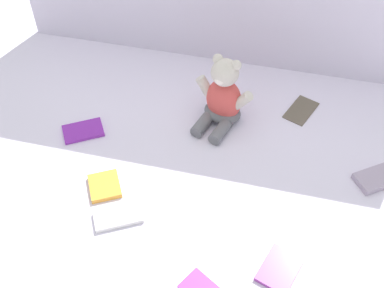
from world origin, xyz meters
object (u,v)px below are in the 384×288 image
at_px(teddy_bear, 223,98).
at_px(book_case_5, 279,270).
at_px(book_case_0, 301,110).
at_px(book_case_6, 83,131).
at_px(book_case_2, 376,179).
at_px(book_case_4, 118,217).
at_px(book_case_3, 105,186).

bearing_deg(teddy_bear, book_case_5, -47.52).
xyz_separation_m(book_case_0, book_case_6, (-0.68, -0.27, 0.00)).
xyz_separation_m(teddy_bear, book_case_5, (0.25, -0.51, -0.08)).
relative_size(teddy_bear, book_case_6, 1.91).
relative_size(book_case_5, book_case_6, 0.92).
xyz_separation_m(book_case_0, book_case_5, (-0.00, -0.61, 0.00)).
relative_size(teddy_bear, book_case_2, 2.04).
bearing_deg(teddy_bear, book_case_4, -97.56).
distance_m(book_case_5, book_case_6, 0.76).
height_order(teddy_bear, book_case_5, teddy_bear).
distance_m(book_case_3, book_case_5, 0.55).
bearing_deg(book_case_6, book_case_0, 79.75).
xyz_separation_m(book_case_2, book_case_5, (-0.24, -0.36, -0.00)).
xyz_separation_m(book_case_4, book_case_5, (0.45, -0.05, -0.00)).
height_order(book_case_3, book_case_6, book_case_3).
distance_m(teddy_bear, book_case_4, 0.50).
height_order(book_case_2, book_case_6, book_case_2).
relative_size(book_case_4, book_case_5, 1.14).
xyz_separation_m(book_case_0, book_case_3, (-0.53, -0.47, 0.00)).
bearing_deg(book_case_2, book_case_6, 55.49).
height_order(book_case_0, book_case_6, book_case_6).
xyz_separation_m(teddy_bear, book_case_3, (-0.28, -0.36, -0.08)).
height_order(teddy_bear, book_case_6, teddy_bear).
distance_m(book_case_2, book_case_5, 0.43).
bearing_deg(book_case_3, book_case_6, 97.74).
xyz_separation_m(book_case_2, book_case_3, (-0.77, -0.21, -0.00)).
relative_size(book_case_4, book_case_6, 1.05).
relative_size(book_case_3, book_case_5, 0.85).
xyz_separation_m(teddy_bear, book_case_0, (0.26, 0.10, -0.09)).
xyz_separation_m(book_case_4, book_case_6, (-0.22, 0.29, -0.00)).
bearing_deg(teddy_bear, book_case_0, 37.82).
relative_size(teddy_bear, book_case_4, 1.82).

